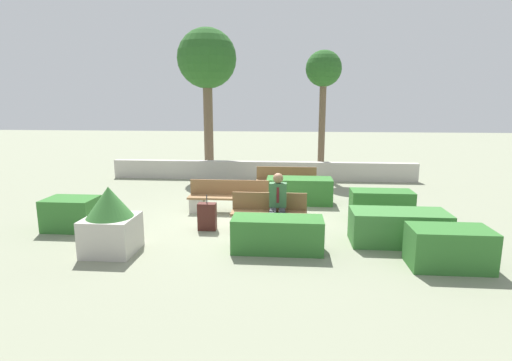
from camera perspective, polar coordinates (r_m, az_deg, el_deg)
The scene contains 16 objects.
ground_plane at distance 9.93m, azimuth -1.23°, elevation -5.65°, with size 60.00×60.00×0.00m, color gray.
perimeter_wall at distance 14.96m, azimuth 0.88°, elevation 1.44°, with size 11.34×0.30×0.69m.
bench_front at distance 9.08m, azimuth 1.85°, elevation -5.21°, with size 1.71×0.48×0.83m.
bench_left_side at distance 10.56m, azimuth -3.97°, elevation -2.79°, with size 2.11×0.48×0.83m.
bench_right_side at distance 12.70m, azimuth 4.33°, elevation -0.45°, with size 1.92×0.49×0.83m.
person_seated_man at distance 8.83m, azimuth 3.13°, elevation -2.86°, with size 0.38×0.63×1.33m.
hedge_block_near_left at distance 8.72m, azimuth 19.68°, elevation -6.34°, with size 1.92×0.85×0.69m.
hedge_block_near_right at distance 10.39m, azimuth 17.44°, elevation -3.34°, with size 1.49×0.68×0.72m.
hedge_block_mid_left at distance 7.85m, azimuth 25.86°, elevation -8.65°, with size 1.37×0.77×0.72m.
hedge_block_mid_right at distance 11.51m, azimuth 6.19°, elevation -1.46°, with size 1.85×0.81×0.74m.
hedge_block_far_left at distance 7.85m, azimuth 3.07°, elevation -7.69°, with size 1.76×0.69×0.67m.
hedge_block_far_right at distance 10.06m, azimuth -24.88°, elevation -4.33°, with size 1.11×0.79×0.73m.
planter_corner_left at distance 8.16m, azimuth -20.08°, elevation -5.45°, with size 0.94×0.94×1.30m.
suitcase at distance 9.16m, azimuth -6.99°, elevation -5.13°, with size 0.41×0.22×0.82m.
tree_leftmost at distance 16.25m, azimuth -7.02°, elevation 16.56°, with size 2.30×2.30×5.68m.
tree_center_left at distance 15.30m, azimuth 9.63°, elevation 14.76°, with size 1.31×1.31×4.73m.
Camera 1 is at (1.01, -9.45, 2.87)m, focal length 28.00 mm.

